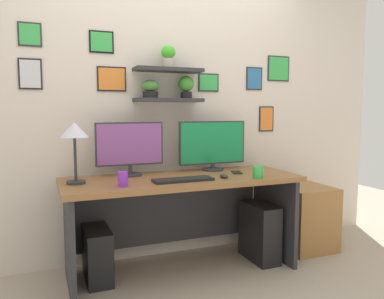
% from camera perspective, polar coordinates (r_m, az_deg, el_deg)
% --- Properties ---
extents(ground_plane, '(8.00, 8.00, 0.00)m').
position_cam_1_polar(ground_plane, '(3.15, -1.42, -17.70)').
color(ground_plane, tan).
extents(back_wall_assembly, '(4.40, 0.24, 2.70)m').
position_cam_1_polar(back_wall_assembly, '(3.30, -4.13, 7.57)').
color(back_wall_assembly, beige).
rests_on(back_wall_assembly, ground).
extents(desk, '(1.80, 0.68, 0.75)m').
position_cam_1_polar(desk, '(3.02, -1.83, -7.77)').
color(desk, brown).
rests_on(desk, ground).
extents(monitor_left, '(0.53, 0.18, 0.42)m').
position_cam_1_polar(monitor_left, '(3.00, -9.26, 0.36)').
color(monitor_left, '#2D2D33').
rests_on(monitor_left, desk).
extents(monitor_right, '(0.60, 0.18, 0.42)m').
position_cam_1_polar(monitor_right, '(3.23, 3.07, 0.69)').
color(monitor_right, '#2D2D33').
rests_on(monitor_right, desk).
extents(keyboard, '(0.44, 0.14, 0.02)m').
position_cam_1_polar(keyboard, '(2.76, -1.35, -4.53)').
color(keyboard, black).
rests_on(keyboard, desk).
extents(computer_mouse, '(0.06, 0.09, 0.03)m').
position_cam_1_polar(computer_mouse, '(2.89, 4.80, -3.98)').
color(computer_mouse, '#2D2D33').
rests_on(computer_mouse, desk).
extents(desk_lamp, '(0.19, 0.19, 0.43)m').
position_cam_1_polar(desk_lamp, '(2.74, -17.15, 2.14)').
color(desk_lamp, '#2D2D33').
rests_on(desk_lamp, desk).
extents(cell_phone, '(0.11, 0.16, 0.01)m').
position_cam_1_polar(cell_phone, '(3.13, 6.70, -3.41)').
color(cell_phone, black).
rests_on(cell_phone, desk).
extents(coffee_mug, '(0.08, 0.08, 0.09)m').
position_cam_1_polar(coffee_mug, '(2.92, 9.80, -3.34)').
color(coffee_mug, green).
rests_on(coffee_mug, desk).
extents(pen_cup, '(0.07, 0.07, 0.10)m').
position_cam_1_polar(pen_cup, '(2.60, -10.32, -4.38)').
color(pen_cup, purple).
rests_on(pen_cup, desk).
extents(drawer_cabinet, '(0.44, 0.50, 0.57)m').
position_cam_1_polar(drawer_cabinet, '(3.69, 16.31, -9.64)').
color(drawer_cabinet, '#9E6B38').
rests_on(drawer_cabinet, ground).
extents(computer_tower_left, '(0.18, 0.40, 0.39)m').
position_cam_1_polar(computer_tower_left, '(3.01, -13.95, -14.96)').
color(computer_tower_left, black).
rests_on(computer_tower_left, ground).
extents(computer_tower_right, '(0.18, 0.40, 0.48)m').
position_cam_1_polar(computer_tower_right, '(3.33, 10.04, -12.03)').
color(computer_tower_right, black).
rests_on(computer_tower_right, ground).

